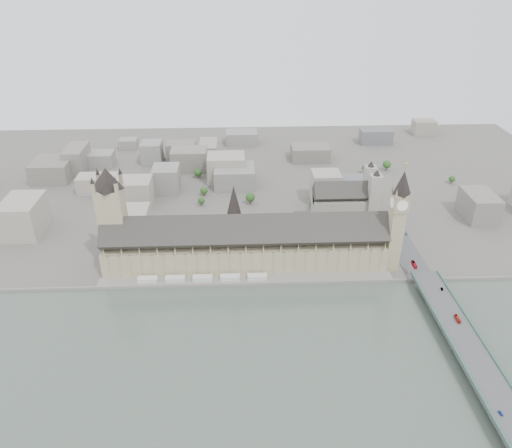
{
  "coord_description": "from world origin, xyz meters",
  "views": [
    {
      "loc": [
        -7.2,
        -384.5,
        265.98
      ],
      "look_at": [
        10.67,
        34.45,
        36.45
      ],
      "focal_mm": 35.0,
      "sensor_mm": 36.0,
      "label": 1
    }
  ],
  "objects_px": {
    "elizabeth_tower": "(398,214)",
    "red_bus_north": "(414,265)",
    "car_approach": "(406,234)",
    "car_silver": "(442,289)",
    "red_bus_south": "(458,319)",
    "palace_of_westminster": "(245,244)",
    "westminster_bridge": "(455,329)",
    "car_blue": "(501,413)",
    "westminster_abbey": "(346,205)",
    "victoria_tower": "(112,213)"
  },
  "relations": [
    {
      "from": "victoria_tower",
      "to": "car_approach",
      "type": "height_order",
      "value": "victoria_tower"
    },
    {
      "from": "westminster_abbey",
      "to": "car_approach",
      "type": "height_order",
      "value": "westminster_abbey"
    },
    {
      "from": "elizabeth_tower",
      "to": "westminster_abbey",
      "type": "distance_m",
      "value": 96.91
    },
    {
      "from": "red_bus_north",
      "to": "car_blue",
      "type": "xyz_separation_m",
      "value": [
        0.68,
        -168.34,
        -0.96
      ]
    },
    {
      "from": "palace_of_westminster",
      "to": "car_approach",
      "type": "distance_m",
      "value": 169.59
    },
    {
      "from": "elizabeth_tower",
      "to": "car_approach",
      "type": "bearing_deg",
      "value": 57.89
    },
    {
      "from": "westminster_abbey",
      "to": "red_bus_north",
      "type": "relative_size",
      "value": 5.76
    },
    {
      "from": "westminster_bridge",
      "to": "red_bus_south",
      "type": "height_order",
      "value": "red_bus_south"
    },
    {
      "from": "red_bus_south",
      "to": "car_blue",
      "type": "distance_m",
      "value": 91.36
    },
    {
      "from": "car_approach",
      "to": "westminster_abbey",
      "type": "bearing_deg",
      "value": 157.75
    },
    {
      "from": "palace_of_westminster",
      "to": "car_silver",
      "type": "xyz_separation_m",
      "value": [
        167.79,
        -61.95,
        -11.79
      ]
    },
    {
      "from": "red_bus_south",
      "to": "car_blue",
      "type": "bearing_deg",
      "value": -92.58
    },
    {
      "from": "westminster_bridge",
      "to": "car_blue",
      "type": "relative_size",
      "value": 80.82
    },
    {
      "from": "palace_of_westminster",
      "to": "elizabeth_tower",
      "type": "relative_size",
      "value": 2.47
    },
    {
      "from": "red_bus_north",
      "to": "car_silver",
      "type": "bearing_deg",
      "value": -70.53
    },
    {
      "from": "westminster_abbey",
      "to": "red_bus_north",
      "type": "distance_m",
      "value": 110.39
    },
    {
      "from": "victoria_tower",
      "to": "red_bus_south",
      "type": "distance_m",
      "value": 309.95
    },
    {
      "from": "westminster_bridge",
      "to": "westminster_abbey",
      "type": "height_order",
      "value": "westminster_abbey"
    },
    {
      "from": "elizabeth_tower",
      "to": "car_approach",
      "type": "distance_m",
      "value": 70.56
    },
    {
      "from": "victoria_tower",
      "to": "car_blue",
      "type": "height_order",
      "value": "victoria_tower"
    },
    {
      "from": "westminster_bridge",
      "to": "red_bus_south",
      "type": "xyz_separation_m",
      "value": [
        3.0,
        4.89,
        6.45
      ]
    },
    {
      "from": "car_approach",
      "to": "red_bus_south",
      "type": "bearing_deg",
      "value": -75.03
    },
    {
      "from": "elizabeth_tower",
      "to": "car_silver",
      "type": "height_order",
      "value": "elizabeth_tower"
    },
    {
      "from": "westminster_bridge",
      "to": "car_blue",
      "type": "height_order",
      "value": "car_blue"
    },
    {
      "from": "westminster_abbey",
      "to": "car_blue",
      "type": "distance_m",
      "value": 272.66
    },
    {
      "from": "palace_of_westminster",
      "to": "elizabeth_tower",
      "type": "distance_m",
      "value": 142.94
    },
    {
      "from": "westminster_abbey",
      "to": "car_blue",
      "type": "height_order",
      "value": "westminster_abbey"
    },
    {
      "from": "car_silver",
      "to": "red_bus_south",
      "type": "bearing_deg",
      "value": -79.83
    },
    {
      "from": "westminster_bridge",
      "to": "car_approach",
      "type": "distance_m",
      "value": 140.25
    },
    {
      "from": "palace_of_westminster",
      "to": "car_silver",
      "type": "relative_size",
      "value": 65.82
    },
    {
      "from": "elizabeth_tower",
      "to": "red_bus_north",
      "type": "relative_size",
      "value": 9.1
    },
    {
      "from": "car_blue",
      "to": "car_approach",
      "type": "xyz_separation_m",
      "value": [
        9.93,
        226.1,
        0.13
      ]
    },
    {
      "from": "red_bus_north",
      "to": "westminster_bridge",
      "type": "bearing_deg",
      "value": -84.47
    },
    {
      "from": "red_bus_north",
      "to": "palace_of_westminster",
      "type": "bearing_deg",
      "value": 171.81
    },
    {
      "from": "red_bus_south",
      "to": "car_approach",
      "type": "relative_size",
      "value": 1.68
    },
    {
      "from": "palace_of_westminster",
      "to": "car_blue",
      "type": "relative_size",
      "value": 65.9
    },
    {
      "from": "elizabeth_tower",
      "to": "car_silver",
      "type": "bearing_deg",
      "value": -59.34
    },
    {
      "from": "westminster_abbey",
      "to": "car_silver",
      "type": "relative_size",
      "value": 16.89
    },
    {
      "from": "elizabeth_tower",
      "to": "car_silver",
      "type": "relative_size",
      "value": 26.7
    },
    {
      "from": "car_blue",
      "to": "car_silver",
      "type": "xyz_separation_m",
      "value": [
        11.76,
        131.28,
        -0.02
      ]
    },
    {
      "from": "victoria_tower",
      "to": "red_bus_south",
      "type": "height_order",
      "value": "victoria_tower"
    },
    {
      "from": "victoria_tower",
      "to": "westminster_abbey",
      "type": "bearing_deg",
      "value": 16.5
    },
    {
      "from": "palace_of_westminster",
      "to": "car_blue",
      "type": "distance_m",
      "value": 248.64
    },
    {
      "from": "car_silver",
      "to": "car_approach",
      "type": "height_order",
      "value": "car_approach"
    },
    {
      "from": "red_bus_north",
      "to": "car_approach",
      "type": "bearing_deg",
      "value": 80.5
    },
    {
      "from": "elizabeth_tower",
      "to": "car_blue",
      "type": "relative_size",
      "value": 26.73
    },
    {
      "from": "victoria_tower",
      "to": "westminster_abbey",
      "type": "relative_size",
      "value": 1.47
    },
    {
      "from": "westminster_bridge",
      "to": "car_blue",
      "type": "bearing_deg",
      "value": -93.97
    },
    {
      "from": "elizabeth_tower",
      "to": "westminster_bridge",
      "type": "bearing_deg",
      "value": -75.89
    },
    {
      "from": "westminster_abbey",
      "to": "red_bus_south",
      "type": "bearing_deg",
      "value": -73.07
    }
  ]
}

